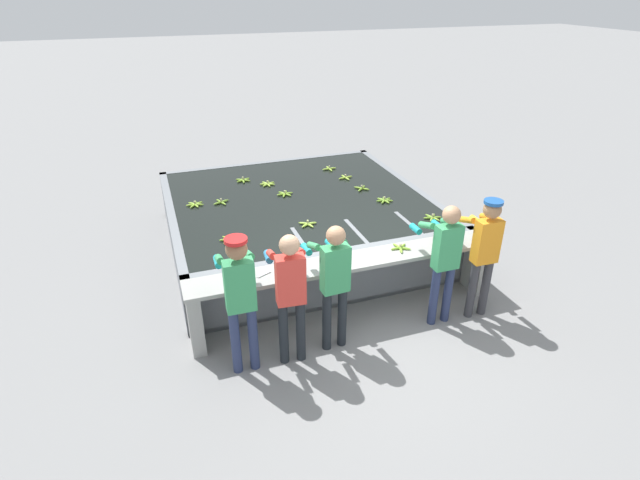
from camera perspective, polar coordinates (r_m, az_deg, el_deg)
The scene contains 23 objects.
ground_plane at distance 6.62m, azimuth 3.88°, elevation -9.64°, with size 80.00×80.00×0.00m, color gray.
wash_tank at distance 8.34m, azimuth -2.45°, elevation 2.14°, with size 4.14×3.94×0.85m.
work_ledge at distance 6.45m, azimuth 3.27°, elevation -4.25°, with size 4.14×0.45×0.85m.
worker_0 at distance 5.42m, azimuth -9.15°, elevation -5.89°, with size 0.42×0.73×1.70m.
worker_1 at distance 5.53m, azimuth -3.43°, elevation -5.45°, with size 0.44×0.73×1.65m.
worker_2 at distance 5.74m, azimuth 1.60°, elevation -4.21°, with size 0.43×0.72×1.63m.
worker_3 at distance 6.35m, azimuth 14.05°, elevation -1.60°, with size 0.40×0.71×1.65m.
worker_4 at distance 6.62m, azimuth 18.24°, elevation -0.78°, with size 0.42×0.72×1.66m.
banana_bunch_floating_0 at distance 7.22m, azimuth -1.42°, elevation 1.86°, with size 0.26×0.28×0.08m.
banana_bunch_floating_1 at distance 8.10m, azimuth -11.23°, elevation 4.28°, with size 0.27×0.27×0.08m.
banana_bunch_floating_2 at distance 8.52m, azimuth 4.79°, elevation 5.91°, with size 0.23×0.23×0.08m.
banana_bunch_floating_3 at distance 8.97m, azimuth -8.78°, elevation 6.79°, with size 0.27×0.28×0.08m.
banana_bunch_floating_4 at distance 9.43m, azimuth 1.07°, elevation 8.15°, with size 0.28×0.28×0.08m.
banana_bunch_floating_5 at distance 8.11m, azimuth -14.10°, elevation 3.98°, with size 0.28×0.28×0.08m.
banana_bunch_floating_6 at distance 8.29m, azimuth -4.04°, elevation 5.29°, with size 0.28×0.27×0.08m.
banana_bunch_floating_7 at distance 8.74m, azimuth -6.01°, elevation 6.41°, with size 0.28×0.28×0.08m.
banana_bunch_floating_8 at distance 8.99m, azimuth 2.92°, elevation 7.15°, with size 0.28×0.28×0.08m.
banana_bunch_floating_9 at distance 6.90m, azimuth -10.31°, elevation 0.09°, with size 0.28×0.28×0.08m.
banana_bunch_floating_10 at distance 8.09m, azimuth 7.38°, elevation 4.54°, with size 0.28×0.28×0.08m.
banana_bunch_floating_11 at distance 7.60m, azimuth 12.73°, elevation 2.52°, with size 0.28×0.28×0.08m.
banana_bunch_ledge_0 at distance 6.65m, azimuth 9.16°, elevation -0.87°, with size 0.27×0.28×0.08m.
banana_bunch_ledge_1 at distance 6.27m, azimuth 1.79°, elevation -2.36°, with size 0.24×0.24×0.08m.
knife_0 at distance 5.98m, azimuth -7.39°, elevation -4.34°, with size 0.33×0.18×0.02m.
Camera 1 is at (-2.16, -4.82, 4.00)m, focal length 28.00 mm.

